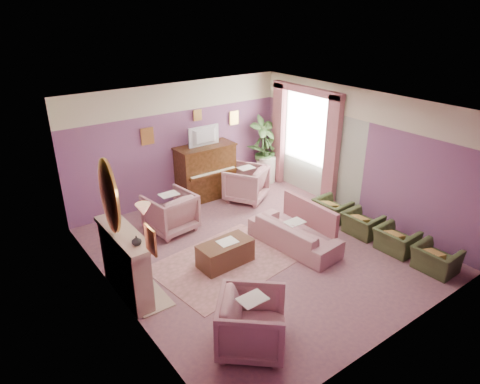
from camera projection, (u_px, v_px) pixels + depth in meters
floor at (258, 249)px, 8.37m from camera, size 5.50×6.00×0.01m
ceiling at (261, 107)px, 7.22m from camera, size 5.50×6.00×0.01m
wall_back at (179, 143)px, 10.00m from camera, size 5.50×0.02×2.80m
wall_front at (403, 255)px, 5.59m from camera, size 5.50×0.02×2.80m
wall_left at (114, 226)px, 6.31m from camera, size 0.02×6.00×2.80m
wall_right at (358, 154)px, 9.28m from camera, size 0.02×6.00×2.80m
picture_rail_band at (177, 97)px, 9.55m from camera, size 5.50×0.01×0.65m
stripe_panel at (314, 153)px, 10.36m from camera, size 0.01×3.00×2.15m
fireplace_surround at (126, 265)px, 6.89m from camera, size 0.30×1.40×1.10m
fireplace_inset at (132, 271)px, 7.00m from camera, size 0.18×0.72×0.68m
fire_ember at (136, 279)px, 7.10m from camera, size 0.06×0.54×0.10m
mantel_shelf at (123, 234)px, 6.67m from camera, size 0.40×1.55×0.07m
hearth at (140, 288)px, 7.21m from camera, size 0.55×1.50×0.02m
mirror_frame at (109, 196)px, 6.32m from camera, size 0.04×0.72×1.20m
mirror_glass at (111, 196)px, 6.33m from camera, size 0.01×0.60×1.06m
sconce_shade at (143, 210)px, 5.51m from camera, size 0.20×0.20×0.16m
piano at (206, 172)px, 10.34m from camera, size 1.40×0.60×1.30m
piano_keyshelf at (214, 174)px, 10.06m from camera, size 1.30×0.12×0.06m
piano_keys at (214, 172)px, 10.04m from camera, size 1.20×0.08×0.02m
piano_top at (205, 146)px, 10.07m from camera, size 1.45×0.65×0.04m
television at (206, 135)px, 9.92m from camera, size 0.80×0.12×0.48m
print_back_left at (147, 136)px, 9.41m from camera, size 0.30×0.03×0.38m
print_back_right at (234, 118)px, 10.65m from camera, size 0.26×0.03×0.34m
print_back_mid at (197, 115)px, 10.00m from camera, size 0.22×0.03×0.26m
print_left_wall at (151, 240)px, 5.31m from camera, size 0.03×0.28×0.36m
window_blind at (307, 126)px, 10.27m from camera, size 0.03×1.40×1.80m
curtain_left at (332, 152)px, 9.72m from camera, size 0.16×0.34×2.60m
curtain_right at (279, 134)px, 11.07m from camera, size 0.16×0.34×2.60m
pelmet at (307, 90)px, 9.88m from camera, size 0.16×2.20×0.16m
mantel_plant at (110, 211)px, 7.01m from camera, size 0.16×0.16×0.28m
mantel_vase at (137, 241)px, 6.26m from camera, size 0.16×0.16×0.16m
area_rug at (226, 262)px, 7.93m from camera, size 2.71×2.10×0.01m
coffee_table at (225, 253)px, 7.81m from camera, size 1.02×0.54×0.45m
table_paper at (227, 242)px, 7.74m from camera, size 0.35×0.28×0.01m
sofa at (294, 229)px, 8.31m from camera, size 0.63×1.89×0.76m
sofa_throw at (310, 214)px, 8.44m from camera, size 0.10×1.43×0.52m
floral_armchair_left at (170, 210)px, 8.88m from camera, size 0.90×0.90×0.93m
floral_armchair_right at (246, 182)px, 10.27m from camera, size 0.90×0.90×0.93m
floral_armchair_front at (252, 321)px, 5.81m from camera, size 0.90×0.90×0.93m
olive_chair_a at (436, 256)px, 7.58m from camera, size 0.51×0.72×0.63m
olive_chair_b at (397, 237)px, 8.18m from camera, size 0.51×0.72×0.63m
olive_chair_c at (362, 221)px, 8.78m from camera, size 0.51×0.72×0.63m
olive_chair_d at (332, 207)px, 9.39m from camera, size 0.51×0.72×0.63m
side_table at (266, 169)px, 11.40m from camera, size 0.52×0.52×0.70m
side_plant_big at (266, 150)px, 11.19m from camera, size 0.30×0.30×0.34m
side_plant_small at (272, 151)px, 11.20m from camera, size 0.16×0.16×0.28m
palm_pot at (262, 175)px, 11.46m from camera, size 0.34×0.34×0.34m
palm_plant at (263, 143)px, 11.10m from camera, size 0.76×0.76×1.44m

